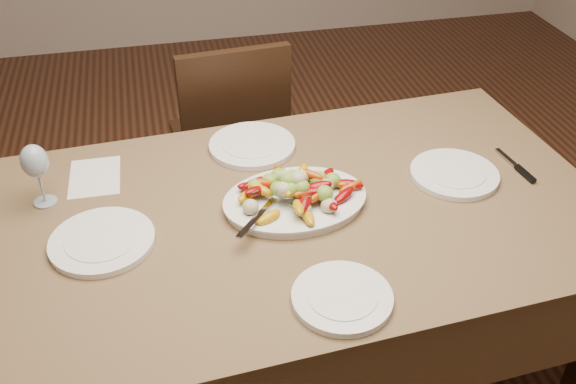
{
  "coord_description": "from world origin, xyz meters",
  "views": [
    {
      "loc": [
        -0.57,
        -1.52,
        1.87
      ],
      "look_at": [
        -0.25,
        -0.11,
        0.82
      ],
      "focal_mm": 40.0,
      "sensor_mm": 36.0,
      "label": 1
    }
  ],
  "objects_px": {
    "plate_left": "(102,241)",
    "plate_near": "(342,298)",
    "wine_glass": "(38,174)",
    "serving_platter": "(295,202)",
    "plate_far": "(252,146)",
    "chair_far": "(228,139)",
    "dining_table": "(288,304)",
    "plate_right": "(454,174)"
  },
  "relations": [
    {
      "from": "wine_glass",
      "to": "chair_far",
      "type": "bearing_deg",
      "value": 48.4
    },
    {
      "from": "plate_right",
      "to": "dining_table",
      "type": "bearing_deg",
      "value": -174.92
    },
    {
      "from": "plate_left",
      "to": "serving_platter",
      "type": "bearing_deg",
      "value": 5.33
    },
    {
      "from": "plate_left",
      "to": "plate_near",
      "type": "height_order",
      "value": "same"
    },
    {
      "from": "dining_table",
      "to": "wine_glass",
      "type": "distance_m",
      "value": 0.85
    },
    {
      "from": "dining_table",
      "to": "plate_left",
      "type": "height_order",
      "value": "plate_left"
    },
    {
      "from": "plate_near",
      "to": "wine_glass",
      "type": "bearing_deg",
      "value": 141.83
    },
    {
      "from": "chair_far",
      "to": "dining_table",
      "type": "bearing_deg",
      "value": 88.43
    },
    {
      "from": "chair_far",
      "to": "serving_platter",
      "type": "height_order",
      "value": "chair_far"
    },
    {
      "from": "plate_right",
      "to": "plate_far",
      "type": "height_order",
      "value": "same"
    },
    {
      "from": "dining_table",
      "to": "plate_left",
      "type": "relative_size",
      "value": 6.62
    },
    {
      "from": "plate_far",
      "to": "wine_glass",
      "type": "bearing_deg",
      "value": -165.83
    },
    {
      "from": "plate_near",
      "to": "wine_glass",
      "type": "relative_size",
      "value": 1.19
    },
    {
      "from": "plate_right",
      "to": "plate_near",
      "type": "distance_m",
      "value": 0.65
    },
    {
      "from": "plate_far",
      "to": "plate_right",
      "type": "bearing_deg",
      "value": -27.86
    },
    {
      "from": "dining_table",
      "to": "plate_left",
      "type": "xyz_separation_m",
      "value": [
        -0.51,
        -0.04,
        0.39
      ]
    },
    {
      "from": "plate_far",
      "to": "wine_glass",
      "type": "distance_m",
      "value": 0.66
    },
    {
      "from": "plate_far",
      "to": "wine_glass",
      "type": "height_order",
      "value": "wine_glass"
    },
    {
      "from": "chair_far",
      "to": "wine_glass",
      "type": "xyz_separation_m",
      "value": [
        -0.62,
        -0.7,
        0.39
      ]
    },
    {
      "from": "serving_platter",
      "to": "plate_left",
      "type": "bearing_deg",
      "value": -174.67
    },
    {
      "from": "plate_right",
      "to": "plate_near",
      "type": "relative_size",
      "value": 1.1
    },
    {
      "from": "dining_table",
      "to": "chair_far",
      "type": "distance_m",
      "value": 0.89
    },
    {
      "from": "plate_left",
      "to": "plate_near",
      "type": "distance_m",
      "value": 0.66
    },
    {
      "from": "dining_table",
      "to": "wine_glass",
      "type": "height_order",
      "value": "wine_glass"
    },
    {
      "from": "chair_far",
      "to": "plate_far",
      "type": "xyz_separation_m",
      "value": [
        0.02,
        -0.54,
        0.29
      ]
    },
    {
      "from": "plate_far",
      "to": "plate_near",
      "type": "distance_m",
      "value": 0.73
    },
    {
      "from": "plate_left",
      "to": "plate_far",
      "type": "bearing_deg",
      "value": 39.04
    },
    {
      "from": "serving_platter",
      "to": "plate_near",
      "type": "height_order",
      "value": "serving_platter"
    },
    {
      "from": "plate_far",
      "to": "plate_left",
      "type": "bearing_deg",
      "value": -140.96
    },
    {
      "from": "serving_platter",
      "to": "plate_right",
      "type": "distance_m",
      "value": 0.51
    },
    {
      "from": "dining_table",
      "to": "plate_near",
      "type": "bearing_deg",
      "value": -83.11
    },
    {
      "from": "serving_platter",
      "to": "chair_far",
      "type": "bearing_deg",
      "value": 95.22
    },
    {
      "from": "dining_table",
      "to": "wine_glass",
      "type": "xyz_separation_m",
      "value": [
        -0.68,
        0.19,
        0.48
      ]
    },
    {
      "from": "serving_platter",
      "to": "wine_glass",
      "type": "distance_m",
      "value": 0.73
    },
    {
      "from": "chair_far",
      "to": "plate_left",
      "type": "height_order",
      "value": "chair_far"
    },
    {
      "from": "plate_right",
      "to": "wine_glass",
      "type": "bearing_deg",
      "value": 173.32
    },
    {
      "from": "dining_table",
      "to": "chair_far",
      "type": "height_order",
      "value": "chair_far"
    },
    {
      "from": "plate_far",
      "to": "wine_glass",
      "type": "xyz_separation_m",
      "value": [
        -0.64,
        -0.16,
        0.09
      ]
    },
    {
      "from": "plate_left",
      "to": "wine_glass",
      "type": "xyz_separation_m",
      "value": [
        -0.16,
        0.22,
        0.09
      ]
    },
    {
      "from": "plate_right",
      "to": "plate_far",
      "type": "distance_m",
      "value": 0.65
    },
    {
      "from": "dining_table",
      "to": "serving_platter",
      "type": "xyz_separation_m",
      "value": [
        0.02,
        0.01,
        0.39
      ]
    },
    {
      "from": "dining_table",
      "to": "plate_far",
      "type": "xyz_separation_m",
      "value": [
        -0.04,
        0.35,
        0.39
      ]
    }
  ]
}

